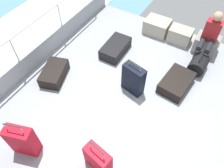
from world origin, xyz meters
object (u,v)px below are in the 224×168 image
passenger_seated (209,36)px  suitcase_1 (176,83)px  suitcase_0 (98,159)px  suitcase_3 (115,48)px  suitcase_4 (54,73)px  cargo_crate_0 (157,26)px  duffel_bag (198,64)px  suitcase_5 (133,79)px  suitcase_2 (23,140)px  cargo_crate_2 (206,44)px  cargo_crate_1 (180,35)px

passenger_seated → suitcase_1: (-0.20, -1.23, -0.45)m
suitcase_0 → suitcase_3: size_ratio=0.87×
suitcase_4 → suitcase_1: bearing=25.0°
cargo_crate_0 → duffel_bag: size_ratio=1.25×
passenger_seated → suitcase_0: passenger_seated is taller
suitcase_5 → duffel_bag: (0.98, 1.23, -0.15)m
suitcase_3 → suitcase_4: 1.55m
cargo_crate_0 → suitcase_5: suitcase_5 is taller
suitcase_2 → suitcase_5: bearing=65.4°
cargo_crate_2 → duffel_bag: size_ratio=1.10×
suitcase_3 → duffel_bag: 1.90m
cargo_crate_0 → suitcase_1: 1.82m
suitcase_0 → duffel_bag: 2.99m
suitcase_4 → duffel_bag: duffel_bag is taller
cargo_crate_0 → suitcase_3: cargo_crate_0 is taller
suitcase_0 → duffel_bag: (0.73, 2.90, -0.08)m
suitcase_1 → cargo_crate_0: bearing=126.4°
cargo_crate_0 → suitcase_0: 3.74m
cargo_crate_1 → cargo_crate_2: 0.65m
suitcase_2 → duffel_bag: 3.81m
passenger_seated → suitcase_4: passenger_seated is taller
suitcase_1 → suitcase_3: suitcase_3 is taller
suitcase_1 → suitcase_2: bearing=-122.9°
duffel_bag → suitcase_0: bearing=-104.1°
cargo_crate_1 → suitcase_4: cargo_crate_1 is taller
cargo_crate_0 → suitcase_1: size_ratio=0.77×
cargo_crate_0 → suitcase_0: size_ratio=0.89×
passenger_seated → suitcase_2: passenger_seated is taller
cargo_crate_1 → duffel_bag: 1.01m
suitcase_4 → suitcase_2: bearing=-66.2°
cargo_crate_1 → suitcase_5: (-0.30, -1.97, 0.15)m
passenger_seated → suitcase_0: 3.53m
suitcase_0 → suitcase_5: size_ratio=0.95×
cargo_crate_1 → cargo_crate_2: cargo_crate_2 is taller
duffel_bag → cargo_crate_1: bearing=132.5°
suitcase_1 → suitcase_4: suitcase_4 is taller
cargo_crate_0 → duffel_bag: 1.54m
passenger_seated → duffel_bag: 0.67m
cargo_crate_1 → cargo_crate_2: (0.65, -0.01, 0.01)m
cargo_crate_2 → suitcase_0: (-0.69, -3.63, 0.07)m
suitcase_1 → cargo_crate_1: bearing=107.3°
suitcase_1 → suitcase_3: (-1.62, 0.26, 0.01)m
suitcase_5 → suitcase_0: bearing=-81.5°
cargo_crate_0 → cargo_crate_2: size_ratio=1.14×
suitcase_3 → suitcase_4: same height
suitcase_2 → cargo_crate_2: bearing=64.8°
suitcase_0 → duffel_bag: suitcase_0 is taller
suitcase_4 → passenger_seated: bearing=42.3°
suitcase_0 → suitcase_1: 2.28m
suitcase_3 → suitcase_5: bearing=-42.7°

